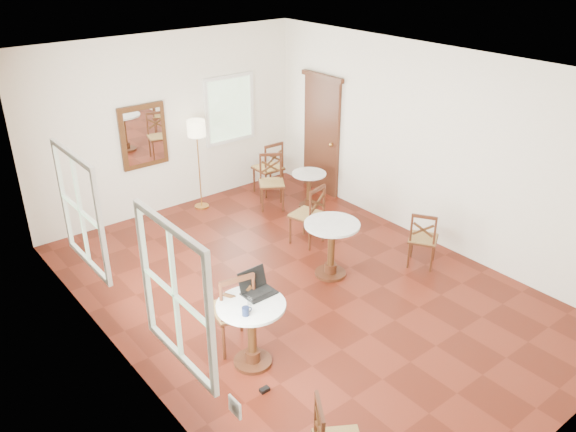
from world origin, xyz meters
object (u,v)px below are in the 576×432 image
object	(u,v)px
cafe_table_mid	(331,243)
mouse	(252,290)
power_adapter	(265,390)
cafe_table_back	(309,186)
chair_mid_a	(308,215)
water_glass	(250,301)
navy_mug	(246,311)
chair_near_a	(233,309)
laptop	(256,287)
chair_back_a	(269,168)
cafe_table_near	(252,327)
floor_lamp	(197,134)
chair_back_b	(271,182)
chair_mid_b	(423,239)

from	to	relation	value
cafe_table_mid	mouse	bearing A→B (deg)	-160.03
mouse	power_adapter	bearing A→B (deg)	-138.26
cafe_table_mid	cafe_table_back	distance (m)	2.32
chair_mid_a	water_glass	world-z (taller)	chair_mid_a
navy_mug	chair_near_a	bearing A→B (deg)	72.39
cafe_table_back	mouse	bearing A→B (deg)	-139.67
laptop	mouse	bearing A→B (deg)	130.76
cafe_table_mid	chair_back_a	bearing A→B (deg)	69.49
power_adapter	laptop	bearing A→B (deg)	59.79
chair_near_a	navy_mug	world-z (taller)	chair_near_a
cafe_table_near	power_adapter	world-z (taller)	cafe_table_near
cafe_table_back	mouse	xyz separation A→B (m)	(-3.08, -2.61, 0.43)
cafe_table_near	cafe_table_back	size ratio (longest dim) A/B	1.26
cafe_table_back	floor_lamp	distance (m)	2.13
cafe_table_near	water_glass	world-z (taller)	water_glass
cafe_table_back	chair_back_b	bearing A→B (deg)	142.43
chair_back_a	power_adapter	size ratio (longest dim) A/B	9.59
laptop	chair_back_a	bearing A→B (deg)	50.24
mouse	navy_mug	size ratio (longest dim) A/B	0.76
mouse	chair_back_b	bearing A→B (deg)	27.53
chair_near_a	navy_mug	size ratio (longest dim) A/B	8.57
chair_back_b	chair_mid_b	bearing A→B (deg)	-48.81
chair_mid_b	laptop	size ratio (longest dim) A/B	2.43
cafe_table_near	floor_lamp	size ratio (longest dim) A/B	0.51
chair_back_b	cafe_table_mid	bearing A→B (deg)	-75.37
cafe_table_back	chair_near_a	distance (m)	4.02
cafe_table_back	laptop	xyz separation A→B (m)	(-3.04, -2.65, 0.47)
chair_mid_b	mouse	distance (m)	3.06
cafe_table_mid	chair_near_a	world-z (taller)	chair_near_a
cafe_table_near	chair_mid_a	world-z (taller)	chair_mid_a
chair_back_a	power_adapter	xyz separation A→B (m)	(-3.21, -4.17, -0.48)
cafe_table_near	chair_back_a	size ratio (longest dim) A/B	0.80
cafe_table_back	chair_mid_a	distance (m)	1.36
floor_lamp	navy_mug	bearing A→B (deg)	-114.60
chair_back_a	cafe_table_back	bearing A→B (deg)	101.87
chair_back_a	chair_back_b	distance (m)	0.62
navy_mug	chair_mid_a	bearing A→B (deg)	37.44
cafe_table_mid	chair_back_a	xyz separation A→B (m)	(1.07, 2.87, -0.01)
chair_mid_b	mouse	bearing A→B (deg)	58.56
chair_back_b	power_adapter	xyz separation A→B (m)	(-2.87, -3.65, -0.45)
power_adapter	water_glass	bearing A→B (deg)	71.39
cafe_table_mid	floor_lamp	bearing A→B (deg)	94.51
chair_back_b	water_glass	world-z (taller)	chair_back_b
cafe_table_back	chair_back_a	world-z (taller)	chair_back_a
chair_back_a	power_adapter	bearing A→B (deg)	53.21
laptop	chair_back_b	bearing A→B (deg)	49.32
cafe_table_near	navy_mug	size ratio (longest dim) A/B	6.67
chair_mid_a	mouse	bearing A→B (deg)	21.65
navy_mug	chair_back_b	bearing A→B (deg)	49.37
chair_mid_a	mouse	distance (m)	2.73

